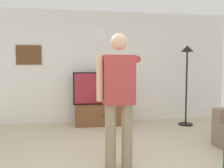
% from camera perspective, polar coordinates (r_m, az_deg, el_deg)
% --- Properties ---
extents(back_wall, '(6.40, 0.10, 2.70)m').
position_cam_1_polar(back_wall, '(5.43, -2.41, 4.45)').
color(back_wall, silver).
rests_on(back_wall, ground_plane).
extents(tv_stand, '(1.22, 0.53, 0.47)m').
position_cam_1_polar(tv_stand, '(5.19, -2.74, -7.94)').
color(tv_stand, brown).
rests_on(tv_stand, ground_plane).
extents(television, '(1.31, 0.07, 0.76)m').
position_cam_1_polar(television, '(5.14, -2.82, -1.12)').
color(television, black).
rests_on(television, tv_stand).
extents(wall_clock, '(0.26, 0.03, 0.26)m').
position_cam_1_polar(wall_clock, '(5.42, -3.11, 12.60)').
color(wall_clock, white).
extents(framed_picture, '(0.57, 0.04, 0.45)m').
position_cam_1_polar(framed_picture, '(5.49, -20.91, 7.11)').
color(framed_picture, brown).
extents(floor_lamp, '(0.32, 0.32, 1.84)m').
position_cam_1_polar(floor_lamp, '(5.30, 18.98, 3.87)').
color(floor_lamp, black).
rests_on(floor_lamp, ground_plane).
extents(person_standing_nearer_lamp, '(0.57, 0.78, 1.75)m').
position_cam_1_polar(person_standing_nearer_lamp, '(2.81, 1.78, -2.52)').
color(person_standing_nearer_lamp, gray).
rests_on(person_standing_nearer_lamp, ground_plane).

